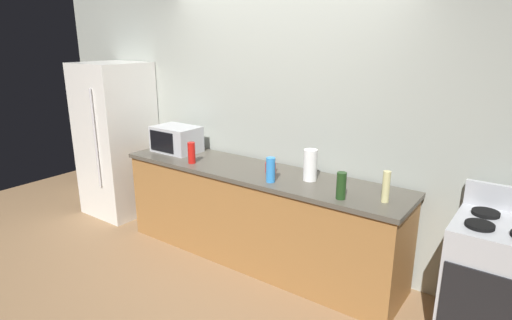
# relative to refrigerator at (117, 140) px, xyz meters

# --- Properties ---
(ground_plane) EXTENTS (8.00, 8.00, 0.00)m
(ground_plane) POSITION_rel_refrigerator_xyz_m (2.05, -0.40, -0.90)
(ground_plane) COLOR #93704C
(back_wall) EXTENTS (6.40, 0.10, 2.70)m
(back_wall) POSITION_rel_refrigerator_xyz_m (2.05, 0.41, 0.45)
(back_wall) COLOR #9EA399
(back_wall) RESTS_ON ground_plane
(counter_run) EXTENTS (2.84, 0.64, 0.90)m
(counter_run) POSITION_rel_refrigerator_xyz_m (2.05, 0.00, -0.45)
(counter_run) COLOR #9E6B38
(counter_run) RESTS_ON ground_plane
(refrigerator) EXTENTS (0.72, 0.73, 1.80)m
(refrigerator) POSITION_rel_refrigerator_xyz_m (0.00, 0.00, 0.00)
(refrigerator) COLOR white
(refrigerator) RESTS_ON ground_plane
(stove_range) EXTENTS (0.60, 0.61, 1.08)m
(stove_range) POSITION_rel_refrigerator_xyz_m (4.05, 0.00, -0.44)
(stove_range) COLOR #B7BABF
(stove_range) RESTS_ON ground_plane
(microwave) EXTENTS (0.48, 0.35, 0.27)m
(microwave) POSITION_rel_refrigerator_xyz_m (0.97, 0.05, 0.13)
(microwave) COLOR #B7BABF
(microwave) RESTS_ON counter_run
(paper_towel_roll) EXTENTS (0.12, 0.12, 0.27)m
(paper_towel_roll) POSITION_rel_refrigerator_xyz_m (2.58, 0.05, 0.13)
(paper_towel_roll) COLOR white
(paper_towel_roll) RESTS_ON counter_run
(bottle_hot_sauce) EXTENTS (0.07, 0.07, 0.21)m
(bottle_hot_sauce) POSITION_rel_refrigerator_xyz_m (1.41, -0.17, 0.10)
(bottle_hot_sauce) COLOR red
(bottle_hot_sauce) RESTS_ON counter_run
(bottle_spray_cleaner) EXTENTS (0.08, 0.08, 0.21)m
(bottle_spray_cleaner) POSITION_rel_refrigerator_xyz_m (2.33, -0.18, 0.11)
(bottle_spray_cleaner) COLOR #338CE5
(bottle_spray_cleaner) RESTS_ON counter_run
(bottle_vinegar) EXTENTS (0.06, 0.06, 0.24)m
(bottle_vinegar) POSITION_rel_refrigerator_xyz_m (3.27, -0.06, 0.12)
(bottle_vinegar) COLOR beige
(bottle_vinegar) RESTS_ON counter_run
(bottle_wine) EXTENTS (0.07, 0.07, 0.21)m
(bottle_wine) POSITION_rel_refrigerator_xyz_m (2.98, -0.19, 0.10)
(bottle_wine) COLOR #1E3F19
(bottle_wine) RESTS_ON counter_run
(mug_red) EXTENTS (0.09, 0.09, 0.09)m
(mug_red) POSITION_rel_refrigerator_xyz_m (2.19, 0.04, 0.05)
(mug_red) COLOR red
(mug_red) RESTS_ON counter_run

